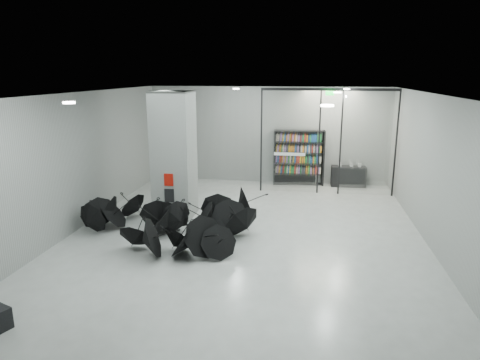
% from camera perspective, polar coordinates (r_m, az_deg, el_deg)
% --- Properties ---
extents(room, '(14.00, 14.02, 4.01)m').
position_cam_1_polar(room, '(11.25, 0.31, 5.27)').
color(room, gray).
rests_on(room, ground).
extents(column, '(1.20, 1.20, 4.00)m').
position_cam_1_polar(column, '(13.88, -8.69, 3.24)').
color(column, slate).
rests_on(column, ground).
extents(fire_cabinet, '(0.28, 0.04, 0.38)m').
position_cam_1_polar(fire_cabinet, '(13.44, -9.38, 0.03)').
color(fire_cabinet, '#A50A07').
rests_on(fire_cabinet, column).
extents(info_panel, '(0.30, 0.03, 0.42)m').
position_cam_1_polar(info_panel, '(13.57, -9.30, -2.02)').
color(info_panel, black).
rests_on(info_panel, column).
extents(exit_sign, '(0.30, 0.06, 0.15)m').
position_cam_1_polar(exit_sign, '(16.32, 11.75, 11.13)').
color(exit_sign, '#0CE533').
rests_on(exit_sign, room).
extents(glass_partition, '(5.06, 0.08, 4.00)m').
position_cam_1_polar(glass_partition, '(16.67, 11.42, 5.54)').
color(glass_partition, silver).
rests_on(glass_partition, ground).
extents(bookshelf, '(2.10, 0.65, 2.27)m').
position_cam_1_polar(bookshelf, '(18.07, 7.74, 2.95)').
color(bookshelf, black).
rests_on(bookshelf, ground).
extents(shop_counter, '(1.40, 0.58, 0.83)m').
position_cam_1_polar(shop_counter, '(18.29, 14.09, 0.48)').
color(shop_counter, black).
rests_on(shop_counter, ground).
extents(umbrella_cluster, '(5.73, 4.65, 1.33)m').
position_cam_1_polar(umbrella_cluster, '(12.42, -8.20, -6.06)').
color(umbrella_cluster, black).
rests_on(umbrella_cluster, ground).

